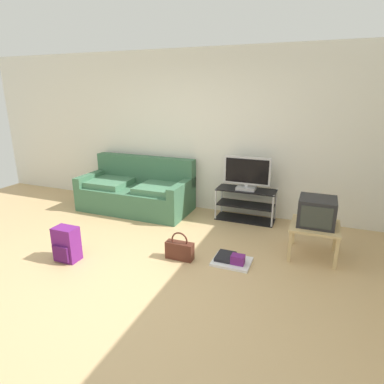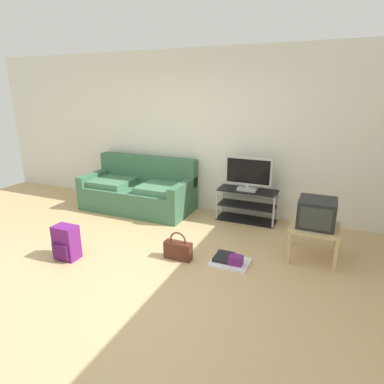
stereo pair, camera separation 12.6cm
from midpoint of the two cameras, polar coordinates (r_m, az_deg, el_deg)
name	(u,v)px [view 2 (the right image)]	position (r m, az deg, el deg)	size (l,w,h in m)	color
ground_plane	(129,273)	(3.97, -10.05, -13.88)	(9.00, 9.80, 0.02)	tan
wall_back	(206,133)	(5.64, 3.08, 10.34)	(9.00, 0.10, 2.70)	silver
couch	(139,191)	(5.87, -8.63, 0.17)	(1.93, 0.92, 0.90)	#3D6B4C
tv_stand	(247,205)	(5.36, 10.26, -2.28)	(0.94, 0.38, 0.52)	black
flat_tv	(248,174)	(5.19, 10.51, 3.09)	(0.74, 0.22, 0.53)	#B2B2B7
side_table	(315,230)	(4.37, 21.46, -6.29)	(0.59, 0.59, 0.43)	tan
crt_tv	(317,213)	(4.30, 21.80, -3.41)	(0.44, 0.44, 0.34)	#232326
backpack	(66,243)	(4.39, -20.40, -8.32)	(0.29, 0.27, 0.44)	#661E70
handbag	(178,250)	(4.14, -1.58, -10.06)	(0.35, 0.12, 0.36)	#4C2319
floor_tray	(230,260)	(4.11, 7.51, -11.80)	(0.46, 0.37, 0.14)	silver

